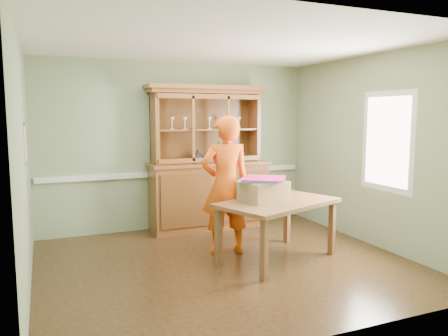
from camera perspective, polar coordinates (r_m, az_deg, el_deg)
name	(u,v)px	position (r m, az deg, el deg)	size (l,w,h in m)	color
floor	(226,263)	(5.62, 0.26, -12.36)	(4.50, 4.50, 0.00)	#493217
ceiling	(226,43)	(5.36, 0.27, 15.99)	(4.50, 4.50, 0.00)	white
wall_back	(179,146)	(7.20, -5.96, 2.92)	(4.50, 4.50, 0.00)	gray
wall_left	(24,165)	(4.91, -24.70, 0.34)	(4.00, 4.00, 0.00)	gray
wall_right	(372,151)	(6.53, 18.77, 2.15)	(4.00, 4.00, 0.00)	gray
wall_front	(323,179)	(3.58, 12.84, -1.47)	(4.50, 4.50, 0.00)	gray
chair_rail	(179,173)	(7.22, -5.85, -0.66)	(4.41, 0.05, 0.08)	silver
framed_map	(26,144)	(5.19, -24.48, 2.91)	(0.03, 0.60, 0.46)	black
window_panel	(387,141)	(6.29, 20.49, 3.27)	(0.03, 0.96, 1.36)	silver
china_hutch	(208,179)	(7.14, -2.10, -1.43)	(1.97, 0.65, 2.32)	brown
dining_table	(278,208)	(5.65, 7.01, -5.18)	(1.76, 1.40, 0.76)	brown
cardboard_box	(264,191)	(5.59, 5.20, -3.03)	(0.54, 0.43, 0.25)	#A17853
kite_stack	(262,179)	(5.60, 5.00, -1.47)	(0.72, 0.72, 0.04)	#3DD05E
person	(226,185)	(5.82, 0.20, -2.26)	(0.67, 0.44, 1.85)	#EB520E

